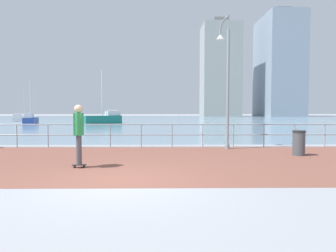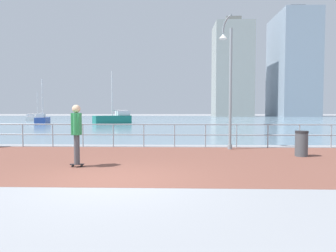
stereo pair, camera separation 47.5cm
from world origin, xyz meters
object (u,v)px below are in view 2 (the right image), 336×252
object	(u,v)px
skateboarder	(77,129)
trash_bin	(301,143)
sailboat_white	(42,120)
lamppost	(228,76)
sailboat_blue	(37,118)
sailboat_yellow	(114,119)

from	to	relation	value
skateboarder	trash_bin	world-z (taller)	skateboarder
skateboarder	sailboat_white	distance (m)	30.70
lamppost	sailboat_blue	bearing A→B (deg)	126.04
skateboarder	sailboat_yellow	distance (m)	30.42
skateboarder	sailboat_white	world-z (taller)	sailboat_white
trash_bin	lamppost	bearing A→B (deg)	138.06
trash_bin	sailboat_yellow	world-z (taller)	sailboat_yellow
lamppost	sailboat_white	distance (m)	29.95
skateboarder	sailboat_blue	world-z (taller)	sailboat_blue
skateboarder	sailboat_white	xyz separation A→B (m)	(-13.73, 27.45, -0.57)
sailboat_blue	sailboat_yellow	bearing A→B (deg)	-31.42
trash_bin	skateboarder	bearing A→B (deg)	-163.10
trash_bin	sailboat_blue	bearing A→B (deg)	126.85
sailboat_yellow	trash_bin	bearing A→B (deg)	-65.08
sailboat_white	sailboat_yellow	bearing A→B (deg)	16.58
sailboat_blue	sailboat_white	distance (m)	12.94
lamppost	skateboarder	bearing A→B (deg)	-139.87
sailboat_blue	sailboat_white	world-z (taller)	sailboat_white
skateboarder	sailboat_yellow	xyz separation A→B (m)	(-5.39, 29.93, -0.45)
lamppost	sailboat_yellow	size ratio (longest dim) A/B	0.84
sailboat_white	trash_bin	bearing A→B (deg)	-49.93
sailboat_white	lamppost	bearing A→B (deg)	-50.75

